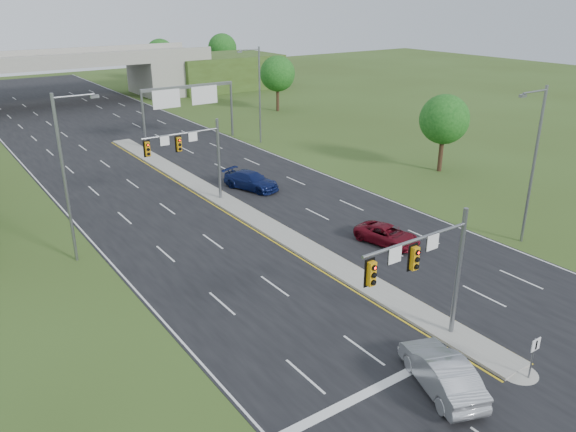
% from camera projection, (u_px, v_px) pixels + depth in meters
% --- Properties ---
extents(ground, '(240.00, 240.00, 0.00)m').
position_uv_depth(ground, '(450.00, 334.00, 29.15)').
color(ground, '#35491A').
rests_on(ground, ground).
extents(road, '(24.00, 160.00, 0.02)m').
position_uv_depth(road, '(173.00, 171.00, 55.88)').
color(road, black).
rests_on(road, ground).
extents(median, '(2.00, 54.00, 0.16)m').
position_uv_depth(median, '(232.00, 205.00, 46.68)').
color(median, gray).
rests_on(median, road).
extents(median_nose, '(2.00, 2.00, 0.16)m').
position_uv_depth(median_nose, '(519.00, 372.00, 26.06)').
color(median_nose, gray).
rests_on(median_nose, road).
extents(lane_markings, '(23.72, 160.00, 0.01)m').
position_uv_depth(lane_markings, '(194.00, 188.00, 50.90)').
color(lane_markings, gold).
rests_on(lane_markings, road).
extents(signal_mast_near, '(6.62, 0.60, 7.00)m').
position_uv_depth(signal_mast_near, '(430.00, 264.00, 26.15)').
color(signal_mast_near, slate).
rests_on(signal_mast_near, ground).
extents(signal_mast_far, '(6.62, 0.60, 7.00)m').
position_uv_depth(signal_mast_far, '(194.00, 150.00, 45.25)').
color(signal_mast_far, slate).
rests_on(signal_mast_far, ground).
extents(keep_right_sign, '(0.60, 0.13, 2.20)m').
position_uv_depth(keep_right_sign, '(534.00, 352.00, 25.14)').
color(keep_right_sign, slate).
rests_on(keep_right_sign, ground).
extents(sign_gantry, '(11.58, 0.44, 6.67)m').
position_uv_depth(sign_gantry, '(188.00, 98.00, 65.07)').
color(sign_gantry, slate).
rests_on(sign_gantry, ground).
extents(overpass, '(80.00, 14.00, 8.10)m').
position_uv_depth(overpass, '(54.00, 82.00, 88.94)').
color(overpass, gray).
rests_on(overpass, ground).
extents(lightpole_l_mid, '(2.85, 0.25, 11.00)m').
position_uv_depth(lightpole_l_mid, '(67.00, 171.00, 35.13)').
color(lightpole_l_mid, slate).
rests_on(lightpole_l_mid, ground).
extents(lightpole_r_near, '(2.85, 0.25, 11.00)m').
position_uv_depth(lightpole_r_near, '(533.00, 159.00, 37.77)').
color(lightpole_r_near, slate).
rests_on(lightpole_r_near, ground).
extents(lightpole_r_far, '(2.85, 0.25, 11.00)m').
position_uv_depth(lightpole_r_far, '(258.00, 91.00, 64.51)').
color(lightpole_r_far, slate).
rests_on(lightpole_r_far, ground).
extents(tree_r_near, '(4.80, 4.80, 7.60)m').
position_uv_depth(tree_r_near, '(444.00, 119.00, 54.19)').
color(tree_r_near, '#382316').
rests_on(tree_r_near, ground).
extents(tree_r_mid, '(5.20, 5.20, 8.12)m').
position_uv_depth(tree_r_mid, '(277.00, 74.00, 82.92)').
color(tree_r_mid, '#382316').
rests_on(tree_r_mid, ground).
extents(tree_back_c, '(5.60, 5.60, 8.32)m').
position_uv_depth(tree_back_c, '(160.00, 53.00, 111.64)').
color(tree_back_c, '#382316').
rests_on(tree_back_c, ground).
extents(tree_back_d, '(6.00, 6.00, 8.85)m').
position_uv_depth(tree_back_d, '(222.00, 48.00, 118.95)').
color(tree_back_d, '#382316').
rests_on(tree_back_d, ground).
extents(car_silver, '(3.48, 5.49, 1.71)m').
position_uv_depth(car_silver, '(441.00, 372.00, 24.82)').
color(car_silver, '#A5A7AD').
rests_on(car_silver, road).
extents(car_far_a, '(3.14, 5.11, 1.32)m').
position_uv_depth(car_far_a, '(387.00, 235.00, 39.45)').
color(car_far_a, '#5C0914').
rests_on(car_far_a, road).
extents(car_far_b, '(3.90, 5.85, 1.57)m').
position_uv_depth(car_far_b, '(251.00, 180.00, 50.57)').
color(car_far_b, '#0B1646').
rests_on(car_far_b, road).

